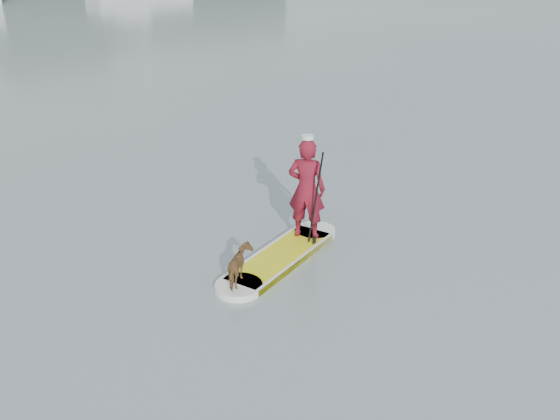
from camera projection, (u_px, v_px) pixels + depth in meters
ground at (150, 235)px, 12.26m from camera, size 140.00×140.00×0.00m
paddleboard at (280, 257)px, 11.29m from camera, size 3.18×1.55×0.12m
paddler at (307, 189)px, 11.56m from camera, size 0.78×0.84×1.94m
white_cap at (308, 137)px, 11.15m from camera, size 0.22×0.22×0.07m
dog at (240, 266)px, 10.23m from camera, size 0.77×0.75×0.63m
paddle at (315, 210)px, 11.39m from camera, size 0.12×0.29×2.00m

